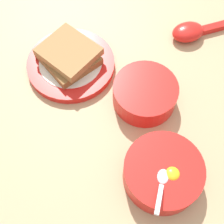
# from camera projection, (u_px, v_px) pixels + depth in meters

# --- Properties ---
(ground_plane) EXTENTS (3.00, 3.00, 0.00)m
(ground_plane) POSITION_uv_depth(u_px,v_px,m) (157.00, 115.00, 0.59)
(ground_plane) COLOR tan
(egg_bowl) EXTENTS (0.15, 0.13, 0.08)m
(egg_bowl) POSITION_uv_depth(u_px,v_px,m) (163.00, 172.00, 0.51)
(egg_bowl) COLOR red
(egg_bowl) RESTS_ON ground_plane
(toast_plate) EXTENTS (0.18, 0.18, 0.02)m
(toast_plate) POSITION_uv_depth(u_px,v_px,m) (71.00, 64.00, 0.64)
(toast_plate) COLOR red
(toast_plate) RESTS_ON ground_plane
(toast_sandwich) EXTENTS (0.14, 0.14, 0.03)m
(toast_sandwich) POSITION_uv_depth(u_px,v_px,m) (69.00, 55.00, 0.61)
(toast_sandwich) COLOR brown
(toast_sandwich) RESTS_ON toast_plate
(soup_spoon) EXTENTS (0.11, 0.15, 0.03)m
(soup_spoon) POSITION_uv_depth(u_px,v_px,m) (193.00, 31.00, 0.67)
(soup_spoon) COLOR red
(soup_spoon) RESTS_ON ground_plane
(congee_bowl) EXTENTS (0.12, 0.12, 0.05)m
(congee_bowl) POSITION_uv_depth(u_px,v_px,m) (145.00, 93.00, 0.58)
(congee_bowl) COLOR red
(congee_bowl) RESTS_ON ground_plane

